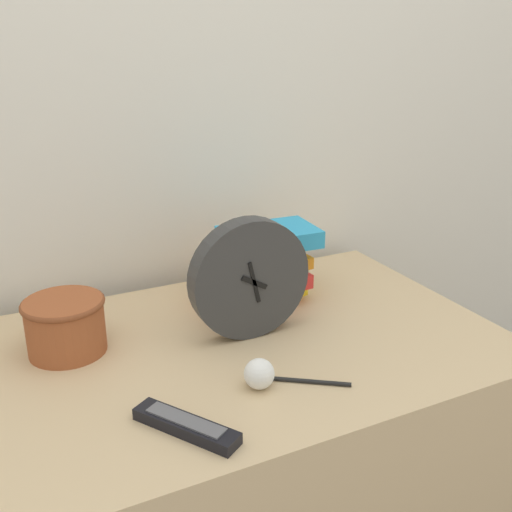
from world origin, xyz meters
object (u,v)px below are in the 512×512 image
object	(u,v)px
book_stack	(260,263)
pen	(312,382)
crumpled_paper_ball	(259,374)
tv_remote	(186,426)
basket	(65,324)
desk_clock	(250,279)

from	to	relation	value
book_stack	pen	size ratio (longest dim) A/B	2.04
book_stack	crumpled_paper_ball	distance (m)	0.39
book_stack	tv_remote	world-z (taller)	book_stack
tv_remote	pen	distance (m)	0.25
crumpled_paper_ball	pen	distance (m)	0.10
book_stack	basket	size ratio (longest dim) A/B	1.54
tv_remote	crumpled_paper_ball	bearing A→B (deg)	20.79
desk_clock	crumpled_paper_ball	bearing A→B (deg)	-111.06
tv_remote	desk_clock	bearing A→B (deg)	46.81
crumpled_paper_ball	pen	bearing A→B (deg)	-19.09
desk_clock	tv_remote	world-z (taller)	desk_clock
book_stack	tv_remote	distance (m)	0.53
basket	crumpled_paper_ball	size ratio (longest dim) A/B	2.90
basket	tv_remote	world-z (taller)	basket
tv_remote	pen	world-z (taller)	tv_remote
desk_clock	crumpled_paper_ball	distance (m)	0.22
tv_remote	basket	bearing A→B (deg)	109.41
book_stack	basket	bearing A→B (deg)	-172.14
pen	tv_remote	bearing A→B (deg)	-173.26
pen	basket	bearing A→B (deg)	139.74
crumpled_paper_ball	pen	xyz separation A→B (m)	(0.09, -0.03, -0.02)
basket	tv_remote	distance (m)	0.37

